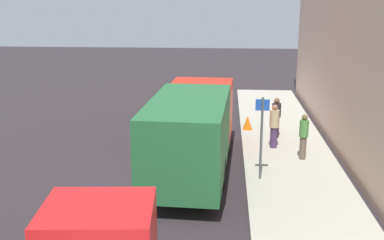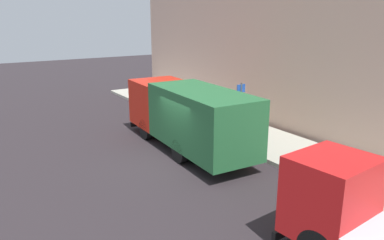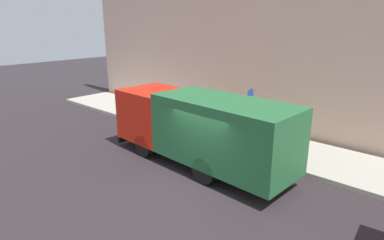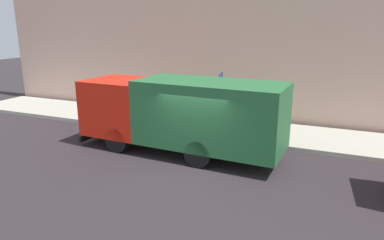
{
  "view_description": "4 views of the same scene",
  "coord_description": "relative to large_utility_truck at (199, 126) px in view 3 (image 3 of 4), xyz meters",
  "views": [
    {
      "loc": [
        2.32,
        -14.47,
        6.01
      ],
      "look_at": [
        1.15,
        1.42,
        1.76
      ],
      "focal_mm": 44.44,
      "sensor_mm": 36.0,
      "label": 1
    },
    {
      "loc": [
        -7.05,
        -12.2,
        5.67
      ],
      "look_at": [
        1.62,
        1.25,
        1.22
      ],
      "focal_mm": 34.88,
      "sensor_mm": 36.0,
      "label": 2
    },
    {
      "loc": [
        -7.81,
        -6.62,
        5.46
      ],
      "look_at": [
        1.2,
        1.36,
        1.79
      ],
      "focal_mm": 30.13,
      "sensor_mm": 36.0,
      "label": 3
    },
    {
      "loc": [
        -10.29,
        -4.3,
        4.77
      ],
      "look_at": [
        1.36,
        0.58,
        1.3
      ],
      "focal_mm": 32.52,
      "sensor_mm": 36.0,
      "label": 4
    }
  ],
  "objects": [
    {
      "name": "pedestrian_third",
      "position": [
        3.2,
        3.83,
        -0.55
      ],
      "size": [
        0.47,
        0.47,
        1.68
      ],
      "rotation": [
        0.0,
        0.0,
        2.81
      ],
      "color": "black",
      "rests_on": "sidewalk"
    },
    {
      "name": "traffic_cone_orange",
      "position": [
        2.07,
        4.95,
        -1.13
      ],
      "size": [
        0.43,
        0.43,
        0.61
      ],
      "primitive_type": "cone",
      "color": "orange",
      "rests_on": "sidewalk"
    },
    {
      "name": "sidewalk",
      "position": [
        3.47,
        -1.01,
        -1.52
      ],
      "size": [
        3.37,
        30.0,
        0.17
      ],
      "primitive_type": "cube",
      "color": "#B0AE9D",
      "rests_on": "ground"
    },
    {
      "name": "pedestrian_standing",
      "position": [
        3.91,
        1.17,
        -0.54
      ],
      "size": [
        0.43,
        0.43,
        1.67
      ],
      "rotation": [
        0.0,
        0.0,
        5.17
      ],
      "color": "brown",
      "rests_on": "sidewalk"
    },
    {
      "name": "ground",
      "position": [
        -1.22,
        -1.01,
        -1.6
      ],
      "size": [
        80.0,
        80.0,
        0.0
      ],
      "primitive_type": "plane",
      "color": "#2C2529"
    },
    {
      "name": "building_facade",
      "position": [
        5.65,
        -1.01,
        3.28
      ],
      "size": [
        0.5,
        30.0,
        9.76
      ],
      "primitive_type": "cube",
      "color": "#CCA490",
      "rests_on": "ground"
    },
    {
      "name": "large_utility_truck",
      "position": [
        0.0,
        0.0,
        0.0
      ],
      "size": [
        2.74,
        8.08,
        2.84
      ],
      "rotation": [
        0.0,
        0.0,
        -0.05
      ],
      "color": "red",
      "rests_on": "ground"
    },
    {
      "name": "pedestrian_walking",
      "position": [
        2.98,
        2.43,
        -0.53
      ],
      "size": [
        0.48,
        0.48,
        1.72
      ],
      "rotation": [
        0.0,
        0.0,
        5.12
      ],
      "color": "#433058",
      "rests_on": "sidewalk"
    },
    {
      "name": "street_sign_post",
      "position": [
        2.25,
        -0.88,
        0.16
      ],
      "size": [
        0.44,
        0.08,
        2.71
      ],
      "color": "#4C5156",
      "rests_on": "sidewalk"
    }
  ]
}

